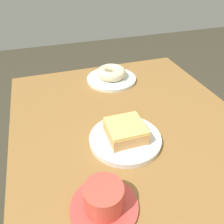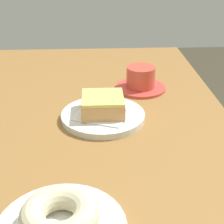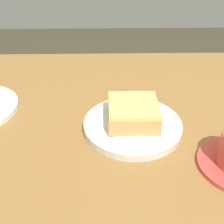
{
  "view_description": "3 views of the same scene",
  "coord_description": "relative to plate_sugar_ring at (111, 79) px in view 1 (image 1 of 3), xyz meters",
  "views": [
    {
      "loc": [
        0.41,
        -0.23,
        1.2
      ],
      "look_at": [
        -0.15,
        -0.05,
        0.77
      ],
      "focal_mm": 37.01,
      "sensor_mm": 36.0,
      "label": 1
    },
    {
      "loc": [
        -0.8,
        -0.03,
        1.14
      ],
      "look_at": [
        -0.11,
        -0.07,
        0.78
      ],
      "focal_mm": 54.92,
      "sensor_mm": 36.0,
      "label": 2
    },
    {
      "loc": [
        -0.1,
        -0.53,
        1.1
      ],
      "look_at": [
        -0.09,
        -0.05,
        0.78
      ],
      "focal_mm": 45.4,
      "sensor_mm": 36.0,
      "label": 3
    }
  ],
  "objects": [
    {
      "name": "napkin_sugar_ring",
      "position": [
        0.0,
        0.0,
        0.01
      ],
      "size": [
        0.17,
        0.17,
        0.0
      ],
      "primitive_type": "cube",
      "rotation": [
        0.0,
        0.0,
        -0.55
      ],
      "color": "white",
      "rests_on": "plate_sugar_ring"
    },
    {
      "name": "coffee_cup",
      "position": [
        0.55,
        -0.19,
        0.02
      ],
      "size": [
        0.15,
        0.15,
        0.07
      ],
      "color": "#CD423A",
      "rests_on": "table"
    },
    {
      "name": "plate_glazed_square",
      "position": [
        0.36,
        -0.08,
        0.0
      ],
      "size": [
        0.21,
        0.21,
        0.02
      ],
      "primitive_type": "cylinder",
      "color": "silver",
      "rests_on": "table"
    },
    {
      "name": "donut_glazed_square",
      "position": [
        0.36,
        -0.08,
        0.03
      ],
      "size": [
        0.1,
        0.1,
        0.04
      ],
      "color": "tan",
      "rests_on": "napkin_glazed_square"
    },
    {
      "name": "donut_sugar_ring",
      "position": [
        0.0,
        0.0,
        0.03
      ],
      "size": [
        0.12,
        0.12,
        0.04
      ],
      "primitive_type": "torus",
      "color": "beige",
      "rests_on": "napkin_sugar_ring"
    },
    {
      "name": "table",
      "position": [
        0.41,
        -0.03,
        -0.07
      ],
      "size": [
        1.11,
        0.74,
        0.73
      ],
      "color": "olive",
      "rests_on": "ground_plane"
    },
    {
      "name": "plate_sugar_ring",
      "position": [
        0.0,
        0.0,
        0.0
      ],
      "size": [
        0.2,
        0.2,
        0.01
      ],
      "primitive_type": "cylinder",
      "color": "silver",
      "rests_on": "table"
    },
    {
      "name": "napkin_glazed_square",
      "position": [
        0.36,
        -0.08,
        0.01
      ],
      "size": [
        0.16,
        0.16,
        0.0
      ],
      "primitive_type": "cube",
      "rotation": [
        0.0,
        0.0,
        -0.37
      ],
      "color": "white",
      "rests_on": "plate_glazed_square"
    }
  ]
}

